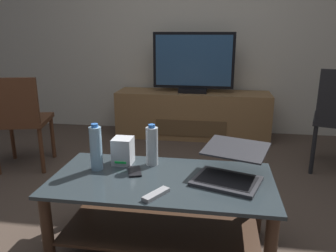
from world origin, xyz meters
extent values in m
plane|color=#4C3D33|center=(0.00, 0.00, 0.00)|extent=(7.68, 7.68, 0.00)
cube|color=beige|center=(0.00, 2.30, 1.40)|extent=(6.40, 0.12, 2.80)
cube|color=#2D383D|center=(0.07, -0.16, 0.43)|extent=(1.20, 0.61, 0.02)
cube|color=#472D1E|center=(0.07, -0.16, 0.15)|extent=(1.05, 0.53, 0.02)
cylinder|color=#472D1E|center=(-0.48, -0.42, 0.21)|extent=(0.06, 0.06, 0.42)
cylinder|color=#472D1E|center=(-0.48, 0.09, 0.21)|extent=(0.06, 0.06, 0.42)
cylinder|color=#472D1E|center=(0.62, 0.09, 0.21)|extent=(0.06, 0.06, 0.42)
cube|color=olive|center=(0.06, 1.98, 0.26)|extent=(1.75, 0.45, 0.53)
cube|color=brown|center=(0.06, 1.76, 0.16)|extent=(0.79, 0.01, 0.19)
cube|color=black|center=(0.06, 1.96, 0.55)|extent=(0.32, 0.20, 0.05)
cube|color=black|center=(0.06, 1.96, 0.89)|extent=(0.91, 0.04, 0.62)
cube|color=#2D517A|center=(0.06, 1.94, 0.89)|extent=(0.84, 0.01, 0.55)
cylinder|color=black|center=(1.29, 1.43, 0.22)|extent=(0.04, 0.04, 0.44)
cylinder|color=black|center=(1.18, 1.06, 0.22)|extent=(0.04, 0.04, 0.44)
cube|color=#59331E|center=(-1.37, 0.86, 0.43)|extent=(0.53, 0.53, 0.04)
cube|color=#59331E|center=(-1.32, 0.66, 0.64)|extent=(0.41, 0.13, 0.41)
cylinder|color=#59331E|center=(-1.23, 1.08, 0.21)|extent=(0.04, 0.04, 0.41)
cylinder|color=#59331E|center=(-1.60, 1.00, 0.21)|extent=(0.04, 0.04, 0.41)
cylinder|color=#59331E|center=(-1.14, 0.72, 0.21)|extent=(0.04, 0.04, 0.41)
cube|color=#333338|center=(0.42, -0.17, 0.45)|extent=(0.40, 0.35, 0.02)
cube|color=black|center=(0.42, -0.17, 0.46)|extent=(0.34, 0.28, 0.00)
cube|color=#333338|center=(0.46, -0.03, 0.58)|extent=(0.40, 0.34, 0.04)
cube|color=#3F8CD8|center=(0.46, -0.03, 0.58)|extent=(0.35, 0.30, 0.03)
cube|color=silver|center=(-0.19, 0.01, 0.52)|extent=(0.11, 0.12, 0.16)
cube|color=#19D84C|center=(-0.19, -0.05, 0.47)|extent=(0.07, 0.00, 0.01)
cylinder|color=silver|center=(-0.02, 0.02, 0.55)|extent=(0.07, 0.07, 0.23)
cylinder|color=blue|center=(-0.02, 0.02, 0.68)|extent=(0.04, 0.04, 0.02)
cylinder|color=#99C6E5|center=(-0.32, -0.10, 0.56)|extent=(0.07, 0.07, 0.25)
cylinder|color=blue|center=(-0.32, -0.10, 0.70)|extent=(0.04, 0.04, 0.02)
cube|color=black|center=(-0.09, -0.11, 0.44)|extent=(0.11, 0.15, 0.01)
cube|color=#99999E|center=(0.08, -0.37, 0.45)|extent=(0.12, 0.16, 0.02)
camera|label=1|loc=(0.36, -1.78, 1.21)|focal=35.43mm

